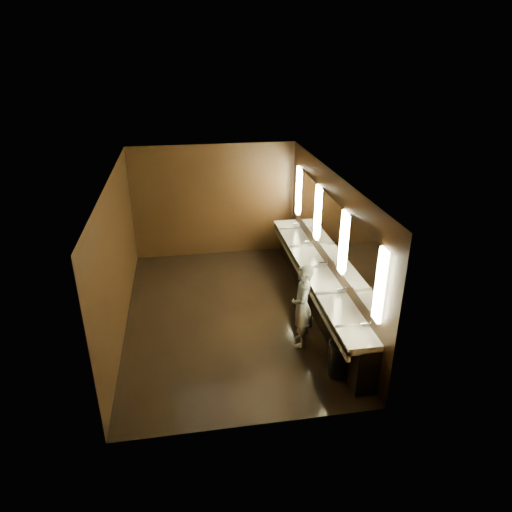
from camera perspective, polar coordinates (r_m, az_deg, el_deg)
The scene contains 10 objects.
floor at distance 9.24m, azimuth -3.41°, elevation -7.21°, with size 6.00×6.00×0.00m, color black.
ceiling at distance 8.11m, azimuth -3.91°, elevation 9.81°, with size 4.00×6.00×0.02m, color #2D2D2B.
wall_back at distance 11.37m, azimuth -5.24°, elevation 6.83°, with size 4.00×0.02×2.80m, color black.
wall_front at distance 5.98m, azimuth -0.55°, elevation -10.91°, with size 4.00×0.02×2.80m, color black.
wall_left at distance 8.64m, azimuth -16.95°, elevation -0.17°, with size 0.02×6.00×2.80m, color black.
wall_right at distance 8.97m, azimuth 9.17°, elevation 1.58°, with size 0.02×6.00×2.80m, color black.
sink_counter at distance 9.30m, azimuth 7.58°, elevation -3.62°, with size 0.55×5.40×1.01m.
mirror_band at distance 8.83m, azimuth 9.20°, elevation 3.66°, with size 0.06×5.03×1.15m.
person at distance 8.02m, azimuth 5.80°, elevation -6.23°, with size 0.56×0.37×1.55m, color #91B3D8.
trash_bin at distance 7.66m, azimuth 10.42°, elevation -12.49°, with size 0.38×0.38×0.60m, color black.
Camera 1 is at (-0.73, -7.80, 4.89)m, focal length 32.00 mm.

